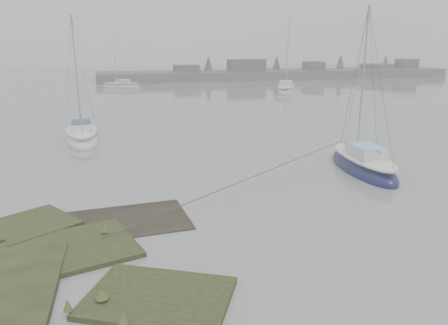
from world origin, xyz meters
TOP-DOWN VIEW (x-y plane):
  - ground at (0.00, 30.00)m, footprint 160.00×160.00m
  - far_shoreline at (26.84, 61.90)m, footprint 60.00×8.00m
  - sailboat_main at (11.31, 8.58)m, footprint 2.40×6.12m
  - sailboat_white at (-2.81, 18.61)m, footprint 2.64×6.16m
  - sailboat_far_b at (19.76, 41.76)m, footprint 4.75×6.94m
  - sailboat_far_c at (-0.28, 51.95)m, footprint 5.57×3.29m

SIDE VIEW (x-z plane):
  - ground at x=0.00m, z-range 0.00..0.00m
  - sailboat_far_c at x=-0.28m, z-range -3.50..3.96m
  - sailboat_white at x=-2.81m, z-range -3.96..4.48m
  - sailboat_main at x=11.31m, z-range -3.97..4.49m
  - sailboat_far_b at x=19.76m, z-range -4.39..4.97m
  - far_shoreline at x=26.84m, z-range -1.22..2.93m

